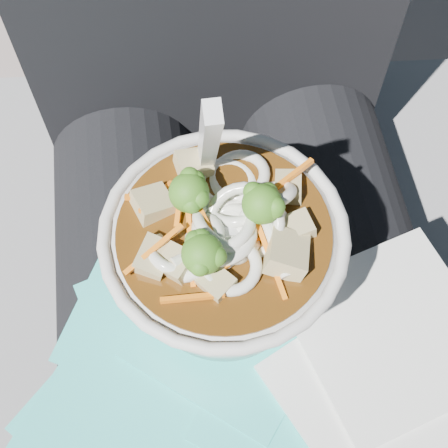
{
  "coord_description": "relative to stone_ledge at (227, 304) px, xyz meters",
  "views": [
    {
      "loc": [
        -0.05,
        -0.17,
        1.04
      ],
      "look_at": [
        -0.02,
        0.02,
        0.68
      ],
      "focal_mm": 50.0,
      "sensor_mm": 36.0,
      "label": 1
    }
  ],
  "objects": [
    {
      "name": "ground",
      "position": [
        0.0,
        -0.15,
        -0.21
      ],
      "size": [
        20.0,
        20.0,
        0.0
      ],
      "primitive_type": "plane",
      "color": "slate",
      "rests_on": "ground"
    },
    {
      "name": "stone_ledge",
      "position": [
        0.0,
        0.0,
        0.0
      ],
      "size": [
        1.04,
        0.59,
        0.41
      ],
      "primitive_type": "cube",
      "rotation": [
        0.0,
        0.0,
        -0.09
      ],
      "color": "slate",
      "rests_on": "ground"
    },
    {
      "name": "lap",
      "position": [
        0.0,
        -0.15,
        0.28
      ],
      "size": [
        0.35,
        0.48,
        0.15
      ],
      "color": "black",
      "rests_on": "stone_ledge"
    },
    {
      "name": "person_body",
      "position": [
        0.0,
        -0.06,
        0.31
      ],
      "size": [
        0.34,
        0.94,
        0.97
      ],
      "color": "black",
      "rests_on": "ground"
    },
    {
      "name": "plastic_bag",
      "position": [
        -0.03,
        -0.18,
        0.36
      ],
      "size": [
        0.33,
        0.31,
        0.02
      ],
      "color": "#2EC2BB",
      "rests_on": "lap"
    },
    {
      "name": "napkins",
      "position": [
        0.09,
        -0.21,
        0.38
      ],
      "size": [
        0.19,
        0.22,
        0.01
      ],
      "color": "silver",
      "rests_on": "plastic_bag"
    },
    {
      "name": "udon_bowl",
      "position": [
        -0.02,
        -0.13,
        0.43
      ],
      "size": [
        0.21,
        0.21,
        0.21
      ],
      "color": "silver",
      "rests_on": "plastic_bag"
    }
  ]
}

